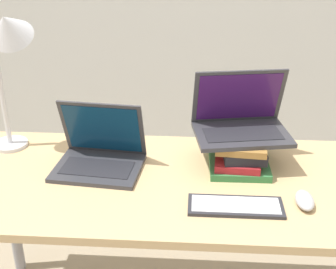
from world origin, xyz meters
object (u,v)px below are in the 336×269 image
at_px(laptop_on_books, 241,121).
at_px(wireless_keyboard, 235,206).
at_px(desk_lamp, 8,44).
at_px(mouse, 305,200).
at_px(book_stack, 240,151).
at_px(laptop_left, 100,155).

relative_size(laptop_on_books, wireless_keyboard, 1.22).
relative_size(laptop_on_books, desk_lamp, 0.64).
bearing_deg(mouse, wireless_keyboard, -172.24).
bearing_deg(book_stack, desk_lamp, 176.45).
bearing_deg(laptop_left, desk_lamp, 162.10).
xyz_separation_m(mouse, desk_lamp, (-1.06, 0.32, 0.42)).
relative_size(mouse, desk_lamp, 0.19).
distance_m(book_stack, desk_lamp, 0.94).
bearing_deg(laptop_on_books, mouse, -55.69).
height_order(book_stack, laptop_on_books, laptop_on_books).
xyz_separation_m(laptop_on_books, wireless_keyboard, (-0.03, -0.32, -0.16)).
distance_m(book_stack, wireless_keyboard, 0.30).
distance_m(laptop_on_books, wireless_keyboard, 0.36).
xyz_separation_m(laptop_left, laptop_on_books, (0.52, 0.08, 0.12)).
bearing_deg(laptop_on_books, book_stack, -85.71).
height_order(laptop_on_books, wireless_keyboard, laptop_on_books).
relative_size(laptop_left, mouse, 2.98).
bearing_deg(book_stack, wireless_keyboard, -96.05).
bearing_deg(wireless_keyboard, desk_lamp, 157.10).
bearing_deg(mouse, desk_lamp, 163.19).
bearing_deg(desk_lamp, wireless_keyboard, -22.90).
height_order(laptop_left, book_stack, laptop_left).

